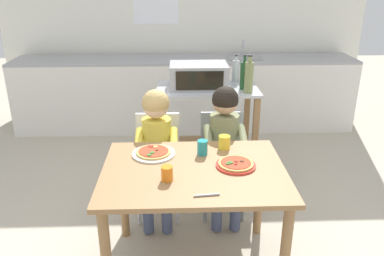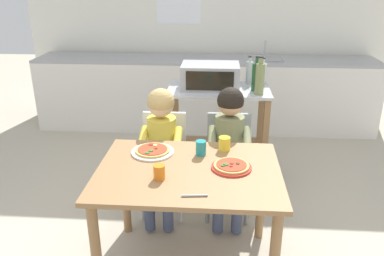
% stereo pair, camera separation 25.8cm
% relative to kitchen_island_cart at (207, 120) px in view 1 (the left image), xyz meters
% --- Properties ---
extents(ground_plane, '(11.79, 11.79, 0.00)m').
position_rel_kitchen_island_cart_xyz_m(ground_plane, '(-0.17, -0.07, -0.59)').
color(ground_plane, '#B7AD99').
extents(back_wall_tiled, '(4.60, 0.14, 2.70)m').
position_rel_kitchen_island_cart_xyz_m(back_wall_tiled, '(-0.17, 1.76, 0.76)').
color(back_wall_tiled, white).
rests_on(back_wall_tiled, ground).
extents(kitchen_counter, '(4.14, 0.60, 1.08)m').
position_rel_kitchen_island_cart_xyz_m(kitchen_counter, '(-0.17, 1.35, -0.14)').
color(kitchen_counter, silver).
rests_on(kitchen_counter, ground).
extents(kitchen_island_cart, '(0.90, 0.53, 0.90)m').
position_rel_kitchen_island_cart_xyz_m(kitchen_island_cart, '(0.00, 0.00, 0.00)').
color(kitchen_island_cart, '#B7BABF').
rests_on(kitchen_island_cart, ground).
extents(toaster_oven, '(0.50, 0.35, 0.21)m').
position_rel_kitchen_island_cart_xyz_m(toaster_oven, '(-0.08, 0.01, 0.42)').
color(toaster_oven, '#999BA0').
rests_on(toaster_oven, kitchen_island_cart).
extents(bottle_brown_beer, '(0.07, 0.07, 0.25)m').
position_rel_kitchen_island_cart_xyz_m(bottle_brown_beer, '(0.28, 0.19, 0.41)').
color(bottle_brown_beer, '#ADB7B2').
rests_on(bottle_brown_beer, kitchen_island_cart).
extents(bottle_squat_spirits, '(0.07, 0.07, 0.30)m').
position_rel_kitchen_island_cart_xyz_m(bottle_squat_spirits, '(0.32, -0.05, 0.43)').
color(bottle_squat_spirits, '#1E4723').
rests_on(bottle_squat_spirits, kitchen_island_cart).
extents(bottle_slim_sauce, '(0.07, 0.07, 0.25)m').
position_rel_kitchen_island_cart_xyz_m(bottle_slim_sauce, '(0.40, 0.16, 0.41)').
color(bottle_slim_sauce, '#ADB7B2').
rests_on(bottle_slim_sauce, kitchen_island_cart).
extents(bottle_dark_olive_oil, '(0.08, 0.08, 0.32)m').
position_rel_kitchen_island_cart_xyz_m(bottle_dark_olive_oil, '(0.34, -0.17, 0.45)').
color(bottle_dark_olive_oil, olive).
rests_on(bottle_dark_olive_oil, kitchen_island_cart).
extents(dining_table, '(1.12, 0.84, 0.74)m').
position_rel_kitchen_island_cart_xyz_m(dining_table, '(-0.17, -1.25, 0.04)').
color(dining_table, olive).
rests_on(dining_table, ground).
extents(dining_chair_left, '(0.36, 0.36, 0.81)m').
position_rel_kitchen_island_cart_xyz_m(dining_chair_left, '(-0.43, -0.55, -0.11)').
color(dining_chair_left, silver).
rests_on(dining_chair_left, ground).
extents(dining_chair_right, '(0.36, 0.36, 0.81)m').
position_rel_kitchen_island_cart_xyz_m(dining_chair_right, '(0.09, -0.54, -0.11)').
color(dining_chair_right, gray).
rests_on(dining_chair_right, ground).
extents(child_in_yellow_shirt, '(0.32, 0.42, 1.04)m').
position_rel_kitchen_island_cart_xyz_m(child_in_yellow_shirt, '(-0.43, -0.67, 0.10)').
color(child_in_yellow_shirt, '#424C6B').
rests_on(child_in_yellow_shirt, ground).
extents(child_in_olive_shirt, '(0.32, 0.42, 1.06)m').
position_rel_kitchen_island_cart_xyz_m(child_in_olive_shirt, '(0.09, -0.66, 0.10)').
color(child_in_olive_shirt, '#424C6B').
rests_on(child_in_olive_shirt, ground).
extents(pizza_plate_white, '(0.28, 0.28, 0.03)m').
position_rel_kitchen_island_cart_xyz_m(pizza_plate_white, '(-0.43, -1.03, 0.16)').
color(pizza_plate_white, white).
rests_on(pizza_plate_white, dining_table).
extents(pizza_plate_red_rimmed, '(0.25, 0.25, 0.03)m').
position_rel_kitchen_island_cart_xyz_m(pizza_plate_red_rimmed, '(0.09, -1.22, 0.16)').
color(pizza_plate_red_rimmed, red).
rests_on(pizza_plate_red_rimmed, dining_table).
extents(drinking_cup_yellow, '(0.08, 0.08, 0.09)m').
position_rel_kitchen_island_cart_xyz_m(drinking_cup_yellow, '(0.05, -0.96, 0.20)').
color(drinking_cup_yellow, yellow).
rests_on(drinking_cup_yellow, dining_table).
extents(drinking_cup_orange, '(0.07, 0.07, 0.09)m').
position_rel_kitchen_island_cart_xyz_m(drinking_cup_orange, '(-0.33, -1.38, 0.19)').
color(drinking_cup_orange, orange).
rests_on(drinking_cup_orange, dining_table).
extents(drinking_cup_teal, '(0.07, 0.07, 0.10)m').
position_rel_kitchen_island_cart_xyz_m(drinking_cup_teal, '(-0.11, -1.04, 0.20)').
color(drinking_cup_teal, teal).
rests_on(drinking_cup_teal, dining_table).
extents(serving_spoon, '(0.14, 0.03, 0.01)m').
position_rel_kitchen_island_cart_xyz_m(serving_spoon, '(-0.11, -1.56, 0.16)').
color(serving_spoon, '#B7BABF').
rests_on(serving_spoon, dining_table).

